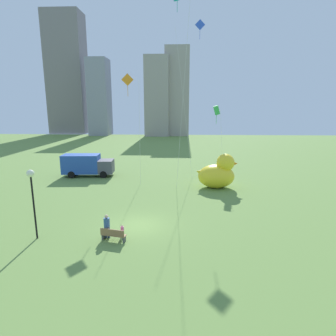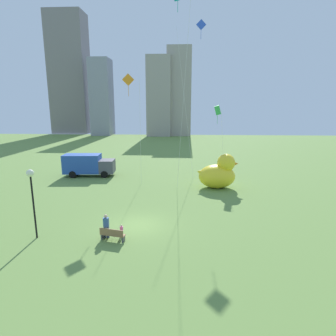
{
  "view_description": "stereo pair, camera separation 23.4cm",
  "coord_description": "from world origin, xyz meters",
  "px_view_note": "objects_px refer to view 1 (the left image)",
  "views": [
    {
      "loc": [
        3.1,
        -20.09,
        8.97
      ],
      "look_at": [
        2.06,
        4.02,
        3.65
      ],
      "focal_mm": 30.17,
      "sensor_mm": 36.0,
      "label": 1
    },
    {
      "loc": [
        3.33,
        -20.08,
        8.97
      ],
      "look_at": [
        2.06,
        4.02,
        3.65
      ],
      "focal_mm": 30.17,
      "sensor_mm": 36.0,
      "label": 2
    }
  ],
  "objects_px": {
    "lamppost": "(32,186)",
    "box_truck": "(87,165)",
    "kite_blue": "(198,35)",
    "park_bench": "(113,234)",
    "kite_green": "(217,111)",
    "giant_inflatable_duck": "(218,173)",
    "person_adult": "(107,225)",
    "kite_orange": "(129,85)",
    "person_child": "(122,230)"
  },
  "relations": [
    {
      "from": "person_adult",
      "to": "kite_green",
      "type": "relative_size",
      "value": 0.19
    },
    {
      "from": "lamppost",
      "to": "box_truck",
      "type": "bearing_deg",
      "value": 97.2
    },
    {
      "from": "giant_inflatable_duck",
      "to": "person_child",
      "type": "bearing_deg",
      "value": -122.97
    },
    {
      "from": "lamppost",
      "to": "kite_green",
      "type": "bearing_deg",
      "value": 52.37
    },
    {
      "from": "kite_blue",
      "to": "lamppost",
      "type": "bearing_deg",
      "value": -120.18
    },
    {
      "from": "lamppost",
      "to": "kite_blue",
      "type": "relative_size",
      "value": 0.25
    },
    {
      "from": "kite_blue",
      "to": "kite_green",
      "type": "height_order",
      "value": "kite_blue"
    },
    {
      "from": "giant_inflatable_duck",
      "to": "kite_orange",
      "type": "height_order",
      "value": "kite_orange"
    },
    {
      "from": "person_adult",
      "to": "box_truck",
      "type": "relative_size",
      "value": 0.26
    },
    {
      "from": "giant_inflatable_duck",
      "to": "box_truck",
      "type": "relative_size",
      "value": 0.71
    },
    {
      "from": "person_child",
      "to": "kite_blue",
      "type": "bearing_deg",
      "value": 73.19
    },
    {
      "from": "person_adult",
      "to": "lamppost",
      "type": "height_order",
      "value": "lamppost"
    },
    {
      "from": "person_child",
      "to": "kite_orange",
      "type": "distance_m",
      "value": 16.46
    },
    {
      "from": "person_adult",
      "to": "kite_blue",
      "type": "bearing_deg",
      "value": 70.6
    },
    {
      "from": "park_bench",
      "to": "lamppost",
      "type": "relative_size",
      "value": 0.37
    },
    {
      "from": "lamppost",
      "to": "kite_blue",
      "type": "xyz_separation_m",
      "value": [
        11.93,
        20.51,
        13.8
      ]
    },
    {
      "from": "kite_blue",
      "to": "kite_green",
      "type": "distance_m",
      "value": 9.68
    },
    {
      "from": "box_truck",
      "to": "kite_blue",
      "type": "bearing_deg",
      "value": 11.24
    },
    {
      "from": "person_adult",
      "to": "kite_orange",
      "type": "distance_m",
      "value": 16.21
    },
    {
      "from": "park_bench",
      "to": "kite_orange",
      "type": "bearing_deg",
      "value": 94.32
    },
    {
      "from": "person_adult",
      "to": "giant_inflatable_duck",
      "type": "bearing_deg",
      "value": 54.05
    },
    {
      "from": "kite_green",
      "to": "lamppost",
      "type": "bearing_deg",
      "value": -127.63
    },
    {
      "from": "lamppost",
      "to": "person_adult",
      "type": "bearing_deg",
      "value": 3.95
    },
    {
      "from": "box_truck",
      "to": "kite_blue",
      "type": "relative_size",
      "value": 0.34
    },
    {
      "from": "park_bench",
      "to": "person_child",
      "type": "xyz_separation_m",
      "value": [
        0.51,
        0.61,
        0.02
      ]
    },
    {
      "from": "kite_blue",
      "to": "park_bench",
      "type": "bearing_deg",
      "value": -107.62
    },
    {
      "from": "giant_inflatable_duck",
      "to": "kite_green",
      "type": "relative_size",
      "value": 0.51
    },
    {
      "from": "giant_inflatable_duck",
      "to": "box_truck",
      "type": "xyz_separation_m",
      "value": [
        -16.28,
        4.64,
        -0.19
      ]
    },
    {
      "from": "giant_inflatable_duck",
      "to": "lamppost",
      "type": "relative_size",
      "value": 0.95
    },
    {
      "from": "person_adult",
      "to": "giant_inflatable_duck",
      "type": "relative_size",
      "value": 0.36
    },
    {
      "from": "park_bench",
      "to": "person_adult",
      "type": "relative_size",
      "value": 1.06
    },
    {
      "from": "giant_inflatable_duck",
      "to": "lamppost",
      "type": "height_order",
      "value": "lamppost"
    },
    {
      "from": "person_adult",
      "to": "kite_green",
      "type": "bearing_deg",
      "value": 62.45
    },
    {
      "from": "box_truck",
      "to": "kite_green",
      "type": "height_order",
      "value": "kite_green"
    },
    {
      "from": "person_adult",
      "to": "kite_blue",
      "type": "relative_size",
      "value": 0.09
    },
    {
      "from": "kite_orange",
      "to": "box_truck",
      "type": "bearing_deg",
      "value": 144.18
    },
    {
      "from": "lamppost",
      "to": "kite_green",
      "type": "distance_m",
      "value": 24.01
    },
    {
      "from": "park_bench",
      "to": "lamppost",
      "type": "bearing_deg",
      "value": 178.17
    },
    {
      "from": "person_child",
      "to": "kite_blue",
      "type": "height_order",
      "value": "kite_blue"
    },
    {
      "from": "box_truck",
      "to": "person_child",
      "type": "bearing_deg",
      "value": -64.85
    },
    {
      "from": "box_truck",
      "to": "kite_orange",
      "type": "bearing_deg",
      "value": -35.82
    },
    {
      "from": "kite_orange",
      "to": "kite_blue",
      "type": "bearing_deg",
      "value": 45.08
    },
    {
      "from": "person_adult",
      "to": "box_truck",
      "type": "distance_m",
      "value": 18.75
    },
    {
      "from": "park_bench",
      "to": "person_adult",
      "type": "distance_m",
      "value": 0.86
    },
    {
      "from": "lamppost",
      "to": "kite_orange",
      "type": "bearing_deg",
      "value": 71.32
    },
    {
      "from": "park_bench",
      "to": "box_truck",
      "type": "height_order",
      "value": "box_truck"
    },
    {
      "from": "kite_orange",
      "to": "kite_green",
      "type": "distance_m",
      "value": 11.86
    },
    {
      "from": "giant_inflatable_duck",
      "to": "kite_green",
      "type": "xyz_separation_m",
      "value": [
        0.34,
        5.61,
        6.77
      ]
    },
    {
      "from": "kite_blue",
      "to": "kite_green",
      "type": "bearing_deg",
      "value": -36.89
    },
    {
      "from": "box_truck",
      "to": "park_bench",
      "type": "bearing_deg",
      "value": -66.97
    }
  ]
}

